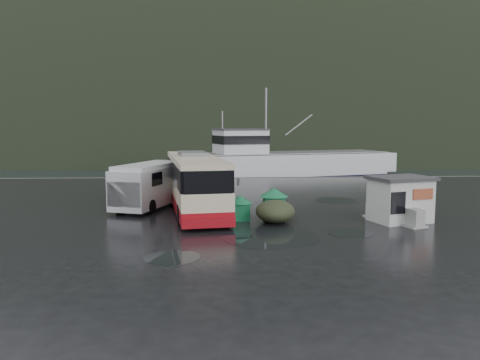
{
  "coord_description": "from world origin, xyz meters",
  "views": [
    {
      "loc": [
        -0.86,
        -24.47,
        4.83
      ],
      "look_at": [
        0.3,
        2.99,
        1.7
      ],
      "focal_mm": 35.0,
      "sensor_mm": 36.0,
      "label": 1
    }
  ],
  "objects_px": {
    "white_van": "(151,207)",
    "fishing_trawler": "(290,169)",
    "waste_bin_right": "(274,216)",
    "jersey_barrier_b": "(375,219)",
    "dome_tent": "(275,222)",
    "jersey_barrier_a": "(413,219)",
    "ticket_kiosk": "(399,221)",
    "jersey_barrier_c": "(408,225)",
    "waste_bin_left": "(240,220)",
    "coach_bus": "(195,210)"
  },
  "relations": [
    {
      "from": "jersey_barrier_c",
      "to": "waste_bin_left",
      "type": "bearing_deg",
      "value": 168.26
    },
    {
      "from": "dome_tent",
      "to": "jersey_barrier_a",
      "type": "height_order",
      "value": "dome_tent"
    },
    {
      "from": "coach_bus",
      "to": "jersey_barrier_c",
      "type": "distance_m",
      "value": 11.75
    },
    {
      "from": "dome_tent",
      "to": "jersey_barrier_c",
      "type": "height_order",
      "value": "dome_tent"
    },
    {
      "from": "white_van",
      "to": "ticket_kiosk",
      "type": "distance_m",
      "value": 14.2
    },
    {
      "from": "waste_bin_right",
      "to": "jersey_barrier_a",
      "type": "xyz_separation_m",
      "value": [
        7.2,
        -1.18,
        0.0
      ]
    },
    {
      "from": "coach_bus",
      "to": "ticket_kiosk",
      "type": "height_order",
      "value": "coach_bus"
    },
    {
      "from": "ticket_kiosk",
      "to": "jersey_barrier_c",
      "type": "bearing_deg",
      "value": -102.75
    },
    {
      "from": "coach_bus",
      "to": "waste_bin_left",
      "type": "height_order",
      "value": "coach_bus"
    },
    {
      "from": "waste_bin_right",
      "to": "jersey_barrier_a",
      "type": "relative_size",
      "value": 1.02
    },
    {
      "from": "fishing_trawler",
      "to": "dome_tent",
      "type": "bearing_deg",
      "value": -116.47
    },
    {
      "from": "coach_bus",
      "to": "waste_bin_right",
      "type": "relative_size",
      "value": 7.63
    },
    {
      "from": "waste_bin_right",
      "to": "jersey_barrier_b",
      "type": "bearing_deg",
      "value": -11.13
    },
    {
      "from": "coach_bus",
      "to": "waste_bin_left",
      "type": "xyz_separation_m",
      "value": [
        2.51,
        -3.09,
        0.0
      ]
    },
    {
      "from": "dome_tent",
      "to": "jersey_barrier_a",
      "type": "bearing_deg",
      "value": 2.43
    },
    {
      "from": "jersey_barrier_c",
      "to": "coach_bus",
      "type": "bearing_deg",
      "value": 155.89
    },
    {
      "from": "white_van",
      "to": "jersey_barrier_c",
      "type": "xyz_separation_m",
      "value": [
        13.43,
        -5.78,
        0.0
      ]
    },
    {
      "from": "white_van",
      "to": "waste_bin_left",
      "type": "xyz_separation_m",
      "value": [
        5.21,
        -4.07,
        0.0
      ]
    },
    {
      "from": "jersey_barrier_a",
      "to": "jersey_barrier_c",
      "type": "distance_m",
      "value": 1.73
    },
    {
      "from": "jersey_barrier_a",
      "to": "fishing_trawler",
      "type": "relative_size",
      "value": 0.06
    },
    {
      "from": "white_van",
      "to": "waste_bin_right",
      "type": "relative_size",
      "value": 4.11
    },
    {
      "from": "white_van",
      "to": "waste_bin_right",
      "type": "xyz_separation_m",
      "value": [
        7.08,
        -3.11,
        0.0
      ]
    },
    {
      "from": "jersey_barrier_a",
      "to": "jersey_barrier_b",
      "type": "relative_size",
      "value": 1.01
    },
    {
      "from": "jersey_barrier_c",
      "to": "fishing_trawler",
      "type": "relative_size",
      "value": 0.07
    },
    {
      "from": "white_van",
      "to": "jersey_barrier_c",
      "type": "relative_size",
      "value": 3.61
    },
    {
      "from": "waste_bin_left",
      "to": "jersey_barrier_c",
      "type": "bearing_deg",
      "value": -11.74
    },
    {
      "from": "white_van",
      "to": "jersey_barrier_b",
      "type": "bearing_deg",
      "value": -0.08
    },
    {
      "from": "jersey_barrier_a",
      "to": "jersey_barrier_b",
      "type": "distance_m",
      "value": 1.98
    },
    {
      "from": "white_van",
      "to": "waste_bin_right",
      "type": "distance_m",
      "value": 7.73
    },
    {
      "from": "jersey_barrier_a",
      "to": "fishing_trawler",
      "type": "bearing_deg",
      "value": 94.07
    },
    {
      "from": "waste_bin_left",
      "to": "jersey_barrier_a",
      "type": "xyz_separation_m",
      "value": [
        9.08,
        -0.21,
        0.0
      ]
    },
    {
      "from": "waste_bin_left",
      "to": "dome_tent",
      "type": "bearing_deg",
      "value": -16.32
    },
    {
      "from": "jersey_barrier_b",
      "to": "dome_tent",
      "type": "bearing_deg",
      "value": -175.08
    },
    {
      "from": "waste_bin_right",
      "to": "fishing_trawler",
      "type": "xyz_separation_m",
      "value": [
        5.12,
        28.09,
        0.0
      ]
    },
    {
      "from": "jersey_barrier_a",
      "to": "white_van",
      "type": "bearing_deg",
      "value": 163.31
    },
    {
      "from": "white_van",
      "to": "fishing_trawler",
      "type": "relative_size",
      "value": 0.24
    },
    {
      "from": "waste_bin_right",
      "to": "dome_tent",
      "type": "distance_m",
      "value": 1.49
    },
    {
      "from": "waste_bin_left",
      "to": "waste_bin_right",
      "type": "height_order",
      "value": "waste_bin_right"
    },
    {
      "from": "white_van",
      "to": "ticket_kiosk",
      "type": "xyz_separation_m",
      "value": [
        13.36,
        -4.81,
        0.0
      ]
    },
    {
      "from": "dome_tent",
      "to": "ticket_kiosk",
      "type": "height_order",
      "value": "ticket_kiosk"
    },
    {
      "from": "ticket_kiosk",
      "to": "jersey_barrier_a",
      "type": "relative_size",
      "value": 1.94
    },
    {
      "from": "dome_tent",
      "to": "jersey_barrier_a",
      "type": "relative_size",
      "value": 1.84
    },
    {
      "from": "ticket_kiosk",
      "to": "jersey_barrier_c",
      "type": "relative_size",
      "value": 1.67
    },
    {
      "from": "coach_bus",
      "to": "jersey_barrier_b",
      "type": "relative_size",
      "value": 7.9
    },
    {
      "from": "coach_bus",
      "to": "white_van",
      "type": "bearing_deg",
      "value": 150.94
    },
    {
      "from": "coach_bus",
      "to": "jersey_barrier_a",
      "type": "distance_m",
      "value": 12.05
    },
    {
      "from": "dome_tent",
      "to": "coach_bus",
      "type": "bearing_deg",
      "value": 139.85
    },
    {
      "from": "white_van",
      "to": "ticket_kiosk",
      "type": "relative_size",
      "value": 2.16
    },
    {
      "from": "waste_bin_left",
      "to": "ticket_kiosk",
      "type": "bearing_deg",
      "value": -5.19
    },
    {
      "from": "dome_tent",
      "to": "jersey_barrier_a",
      "type": "distance_m",
      "value": 7.31
    }
  ]
}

